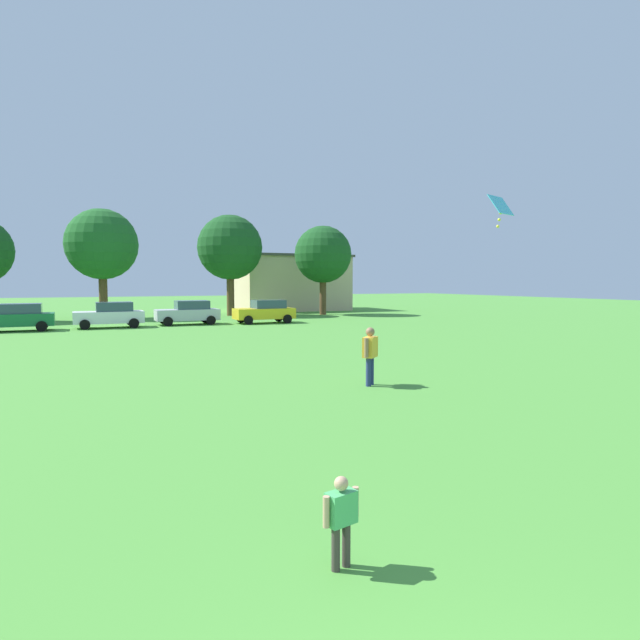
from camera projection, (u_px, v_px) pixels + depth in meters
ground_plane at (110, 337)px, 29.10m from camera, size 160.00×160.00×0.00m
child_kite_flyer at (341, 514)px, 5.60m from camera, size 0.46×0.25×1.00m
adult_bystander at (370, 351)px, 15.45m from camera, size 0.63×0.61×1.71m
kite at (500, 207)px, 17.25m from camera, size 1.11×0.78×1.06m
parked_car_green_0 at (17, 317)px, 32.28m from camera, size 4.30×2.02×1.68m
parked_car_white_1 at (110, 315)px, 34.71m from camera, size 4.30×2.02×1.68m
parked_car_silver_2 at (188, 312)px, 37.28m from camera, size 4.30×2.02×1.68m
parked_car_yellow_3 at (265, 311)px, 38.59m from camera, size 4.30×2.02×1.68m
tree_center at (102, 245)px, 42.80m from camera, size 5.69×5.69×8.87m
tree_right at (230, 248)px, 46.62m from camera, size 5.68×5.68×8.85m
tree_far_right at (323, 255)px, 48.02m from camera, size 5.16×5.16×8.04m
house_right at (288, 283)px, 56.35m from camera, size 11.52×8.47×5.76m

